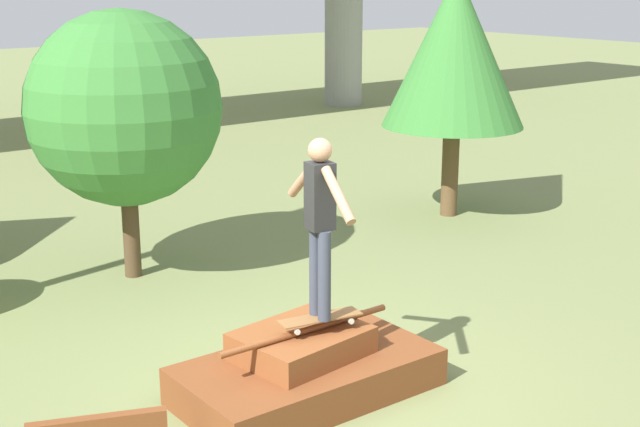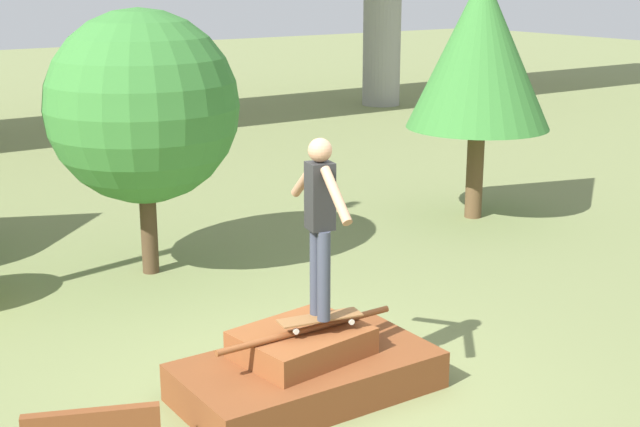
% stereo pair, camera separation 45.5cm
% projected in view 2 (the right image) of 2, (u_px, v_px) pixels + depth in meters
% --- Properties ---
extents(ground_plane, '(80.00, 80.00, 0.00)m').
position_uv_depth(ground_plane, '(307.00, 394.00, 8.35)').
color(ground_plane, olive).
extents(scrap_pile, '(2.40, 1.30, 0.68)m').
position_uv_depth(scrap_pile, '(306.00, 369.00, 8.30)').
color(scrap_pile, brown).
rests_on(scrap_pile, ground_plane).
extents(skateboard, '(0.82, 0.35, 0.09)m').
position_uv_depth(skateboard, '(320.00, 318.00, 8.18)').
color(skateboard, brown).
rests_on(skateboard, scrap_pile).
extents(skater, '(0.30, 1.19, 1.67)m').
position_uv_depth(skater, '(320.00, 215.00, 7.92)').
color(skater, '#383D4C').
rests_on(skater, skateboard).
extents(tree_behind_right, '(2.44, 2.44, 3.41)m').
position_uv_depth(tree_behind_right, '(143.00, 107.00, 11.15)').
color(tree_behind_right, '#4C3823').
rests_on(tree_behind_right, ground_plane).
extents(tree_mid_back, '(2.23, 2.23, 3.86)m').
position_uv_depth(tree_mid_back, '(480.00, 51.00, 13.66)').
color(tree_mid_back, brown).
rests_on(tree_mid_back, ground_plane).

